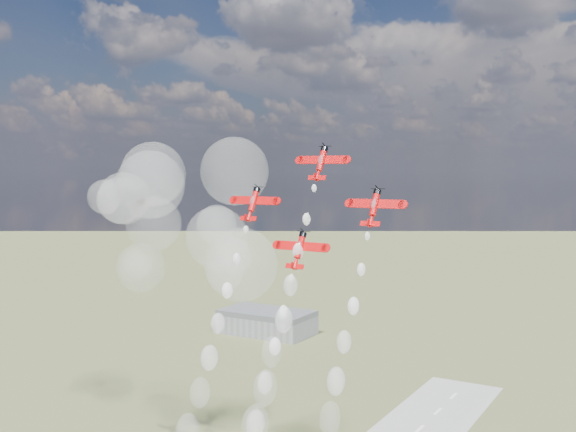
# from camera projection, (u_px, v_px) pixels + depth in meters

# --- Properties ---
(hangar) EXTENTS (50.00, 28.00, 13.00)m
(hangar) POSITION_uv_depth(u_px,v_px,m) (267.00, 322.00, 372.78)
(hangar) COLOR gray
(hangar) RESTS_ON ground
(plane_lead) EXTENTS (12.62, 6.53, 8.28)m
(plane_lead) POSITION_uv_depth(u_px,v_px,m) (321.00, 162.00, 156.87)
(plane_lead) COLOR red
(plane_lead) RESTS_ON ground
(plane_left) EXTENTS (12.62, 6.53, 8.28)m
(plane_left) POSITION_uv_depth(u_px,v_px,m) (253.00, 203.00, 161.02)
(plane_left) COLOR red
(plane_left) RESTS_ON ground
(plane_right) EXTENTS (12.62, 6.53, 8.28)m
(plane_right) POSITION_uv_depth(u_px,v_px,m) (374.00, 207.00, 145.19)
(plane_right) COLOR red
(plane_right) RESTS_ON ground
(plane_slot) EXTENTS (12.62, 6.53, 8.28)m
(plane_slot) POSITION_uv_depth(u_px,v_px,m) (299.00, 249.00, 149.34)
(plane_slot) COLOR red
(plane_slot) RESTS_ON ground
(smoke_trail_lead) EXTENTS (5.19, 27.86, 50.69)m
(smoke_trail_lead) POSITION_uv_depth(u_px,v_px,m) (268.00, 374.00, 139.85)
(smoke_trail_lead) COLOR white
(smoke_trail_lead) RESTS_ON plane_lead
(smoke_trail_left) EXTENTS (5.72, 28.99, 50.62)m
(smoke_trail_left) POSITION_uv_depth(u_px,v_px,m) (193.00, 415.00, 143.51)
(smoke_trail_left) COLOR white
(smoke_trail_left) RESTS_ON plane_left
(drifted_smoke_cloud) EXTENTS (67.14, 31.77, 49.35)m
(drifted_smoke_cloud) POSITION_uv_depth(u_px,v_px,m) (179.00, 214.00, 206.32)
(drifted_smoke_cloud) COLOR white
(drifted_smoke_cloud) RESTS_ON ground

